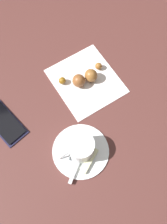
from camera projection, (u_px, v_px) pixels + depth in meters
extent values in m
plane|color=#532B27|center=(86.00, 108.00, 0.77)|extent=(1.80, 1.80, 0.00)
cylinder|color=white|center=(81.00, 151.00, 0.72)|extent=(0.15, 0.15, 0.01)
cylinder|color=white|center=(81.00, 147.00, 0.69)|extent=(0.07, 0.07, 0.05)
cylinder|color=#371708|center=(81.00, 146.00, 0.68)|extent=(0.06, 0.06, 0.00)
torus|color=white|center=(66.00, 155.00, 0.68)|extent=(0.02, 0.04, 0.04)
cube|color=silver|center=(77.00, 165.00, 0.70)|extent=(0.08, 0.07, 0.00)
ellipsoid|color=silver|center=(86.00, 143.00, 0.72)|extent=(0.03, 0.03, 0.01)
cube|color=beige|center=(89.00, 161.00, 0.70)|extent=(0.06, 0.06, 0.01)
cube|color=white|center=(86.00, 81.00, 0.80)|extent=(0.24, 0.22, 0.00)
ellipsoid|color=#885B16|center=(62.00, 81.00, 0.79)|extent=(0.03, 0.03, 0.02)
ellipsoid|color=brown|center=(77.00, 81.00, 0.78)|extent=(0.04, 0.04, 0.04)
ellipsoid|color=brown|center=(91.00, 75.00, 0.78)|extent=(0.05, 0.05, 0.04)
ellipsoid|color=brown|center=(99.00, 66.00, 0.80)|extent=(0.03, 0.03, 0.02)
cube|color=#1C1A37|center=(4.00, 123.00, 0.75)|extent=(0.15, 0.12, 0.01)
cube|color=black|center=(4.00, 122.00, 0.74)|extent=(0.14, 0.11, 0.00)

